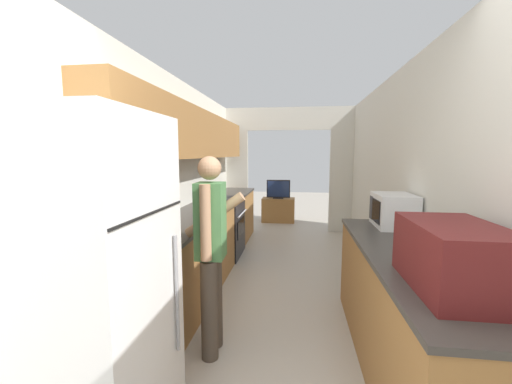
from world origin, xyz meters
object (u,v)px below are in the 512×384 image
object	(u,v)px
suitcase	(454,257)
microwave	(393,210)
refrigerator	(87,284)
tv_cabinet	(278,210)
television	(278,189)
person	(211,251)
range_oven	(221,227)

from	to	relation	value
suitcase	microwave	world-z (taller)	suitcase
refrigerator	tv_cabinet	bearing A→B (deg)	83.43
refrigerator	microwave	world-z (taller)	refrigerator
television	refrigerator	bearing A→B (deg)	-96.62
tv_cabinet	person	bearing A→B (deg)	-92.57
refrigerator	range_oven	world-z (taller)	refrigerator
person	tv_cabinet	world-z (taller)	person
refrigerator	person	world-z (taller)	refrigerator
tv_cabinet	microwave	bearing A→B (deg)	-72.29
person	tv_cabinet	bearing A→B (deg)	-4.56
refrigerator	television	size ratio (longest dim) A/B	3.32
person	suitcase	distance (m)	1.59
refrigerator	suitcase	distance (m)	1.90
suitcase	television	bearing A→B (deg)	102.46
range_oven	suitcase	xyz separation A→B (m)	(1.95, -3.02, 0.61)
refrigerator	microwave	size ratio (longest dim) A/B	3.87
range_oven	television	xyz separation A→B (m)	(0.73, 2.51, 0.31)
refrigerator	television	distance (m)	5.75
range_oven	tv_cabinet	world-z (taller)	range_oven
suitcase	tv_cabinet	world-z (taller)	suitcase
television	person	bearing A→B (deg)	-92.59
refrigerator	tv_cabinet	size ratio (longest dim) A/B	2.38
refrigerator	television	world-z (taller)	refrigerator
tv_cabinet	television	bearing A→B (deg)	-90.00
person	television	size ratio (longest dim) A/B	2.90
suitcase	television	xyz separation A→B (m)	(-1.22, 5.53, -0.30)
range_oven	person	xyz separation A→B (m)	(0.51, -2.38, 0.38)
refrigerator	person	xyz separation A→B (m)	(0.44, 0.83, -0.06)
person	suitcase	size ratio (longest dim) A/B	2.32
person	suitcase	xyz separation A→B (m)	(1.44, -0.64, 0.23)
refrigerator	television	bearing A→B (deg)	83.38
refrigerator	suitcase	world-z (taller)	refrigerator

